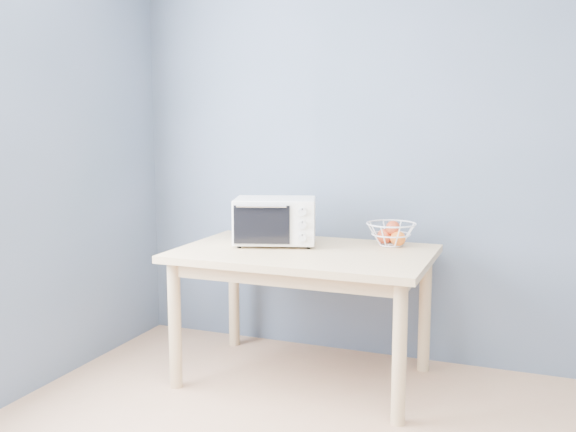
% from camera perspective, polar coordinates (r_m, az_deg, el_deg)
% --- Properties ---
extents(room, '(4.01, 4.51, 2.61)m').
position_cam_1_polar(room, '(1.69, 3.88, 3.14)').
color(room, tan).
rests_on(room, ground).
extents(dining_table, '(1.40, 0.90, 0.75)m').
position_cam_1_polar(dining_table, '(3.61, 1.44, -4.62)').
color(dining_table, tan).
rests_on(dining_table, ground).
extents(toaster_oven, '(0.54, 0.46, 0.27)m').
position_cam_1_polar(toaster_oven, '(3.72, -1.44, -0.38)').
color(toaster_oven, white).
rests_on(toaster_oven, dining_table).
extents(fruit_basket, '(0.35, 0.35, 0.15)m').
position_cam_1_polar(fruit_basket, '(3.75, 9.22, -1.51)').
color(fruit_basket, white).
rests_on(fruit_basket, dining_table).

